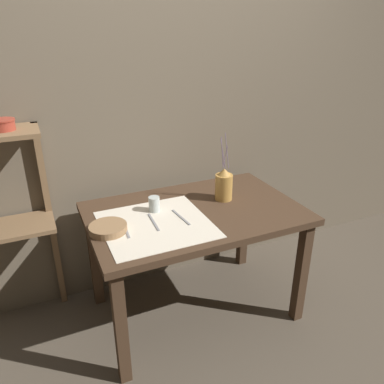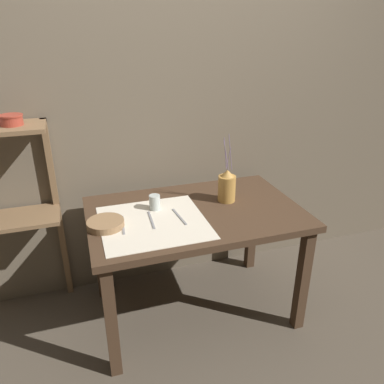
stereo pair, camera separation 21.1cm
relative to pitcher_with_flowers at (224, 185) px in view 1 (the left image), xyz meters
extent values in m
plane|color=brown|center=(-0.22, -0.07, -0.81)|extent=(12.00, 12.00, 0.00)
cube|color=#6B5E4C|center=(-0.22, 0.43, 0.39)|extent=(7.00, 0.06, 2.40)
cube|color=#422D1E|center=(-0.22, -0.07, -0.11)|extent=(1.23, 0.79, 0.04)
cube|color=#422D1E|center=(-0.78, -0.40, -0.47)|extent=(0.06, 0.06, 0.68)
cube|color=#422D1E|center=(0.33, -0.40, -0.47)|extent=(0.06, 0.06, 0.68)
cube|color=#422D1E|center=(-0.78, 0.26, -0.47)|extent=(0.06, 0.06, 0.68)
cube|color=#422D1E|center=(0.33, 0.26, -0.47)|extent=(0.06, 0.06, 0.68)
cube|color=brown|center=(-1.26, 0.24, -0.14)|extent=(0.57, 0.28, 0.02)
cube|color=brown|center=(-1.00, 0.37, -0.21)|extent=(0.04, 0.04, 1.22)
cube|color=beige|center=(-0.49, -0.14, -0.09)|extent=(0.57, 0.55, 0.00)
cylinder|color=#B7843D|center=(0.00, 0.00, -0.01)|extent=(0.11, 0.11, 0.16)
cone|color=#B7843D|center=(0.00, 0.00, 0.09)|extent=(0.08, 0.08, 0.04)
cylinder|color=slate|center=(0.02, 0.01, 0.21)|extent=(0.02, 0.03, 0.21)
cylinder|color=slate|center=(-0.01, -0.01, 0.20)|extent=(0.04, 0.02, 0.18)
cylinder|color=slate|center=(-0.02, 0.01, 0.21)|extent=(0.03, 0.01, 0.20)
cylinder|color=slate|center=(0.00, 0.00, 0.18)|extent=(0.02, 0.03, 0.14)
cylinder|color=#8E6B47|center=(-0.74, -0.11, -0.07)|extent=(0.20, 0.20, 0.04)
cylinder|color=#B7C1BC|center=(-0.44, 0.02, -0.05)|extent=(0.06, 0.06, 0.09)
cube|color=gray|center=(-0.65, -0.12, -0.09)|extent=(0.03, 0.20, 0.00)
cube|color=gray|center=(-0.49, -0.11, -0.09)|extent=(0.02, 0.20, 0.00)
cube|color=gray|center=(-0.34, -0.12, -0.09)|extent=(0.03, 0.20, 0.00)
cylinder|color=#9E3828|center=(-1.14, 0.24, 0.43)|extent=(0.12, 0.12, 0.06)
cylinder|color=#9E3828|center=(-1.14, 0.24, 0.46)|extent=(0.12, 0.12, 0.01)
camera|label=1|loc=(-1.04, -1.83, 0.88)|focal=35.00mm
camera|label=2|loc=(-0.84, -1.91, 0.88)|focal=35.00mm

